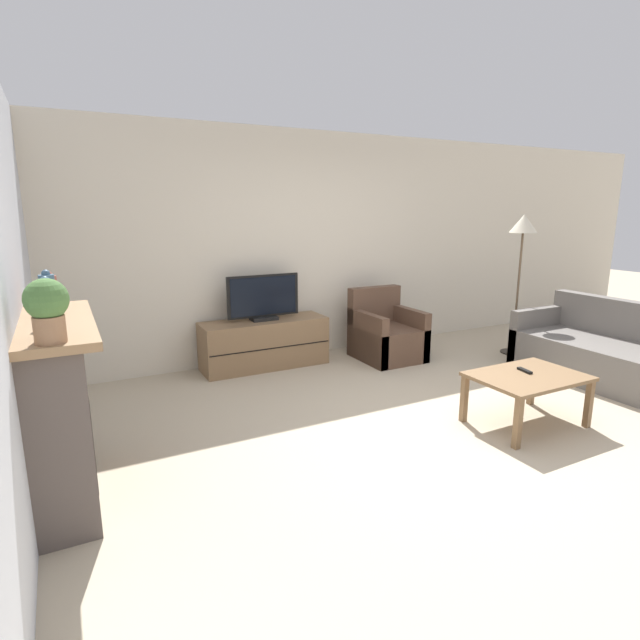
% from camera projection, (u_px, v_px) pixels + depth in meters
% --- Properties ---
extents(ground_plane, '(24.00, 24.00, 0.00)m').
position_uv_depth(ground_plane, '(438.00, 424.00, 4.27)').
color(ground_plane, tan).
extents(wall_back, '(12.00, 0.06, 2.70)m').
position_uv_depth(wall_back, '(310.00, 246.00, 6.11)').
color(wall_back, beige).
rests_on(wall_back, ground).
extents(wall_left, '(0.06, 12.00, 2.70)m').
position_uv_depth(wall_left, '(2.00, 297.00, 2.61)').
color(wall_left, silver).
rests_on(wall_left, ground).
extents(fireplace, '(0.44, 1.34, 1.14)m').
position_uv_depth(fireplace, '(59.00, 408.00, 3.12)').
color(fireplace, '#564C47').
rests_on(fireplace, ground).
extents(mantel_vase_left, '(0.09, 0.09, 0.32)m').
position_uv_depth(mantel_vase_left, '(48.00, 308.00, 2.62)').
color(mantel_vase_left, '#385670').
rests_on(mantel_vase_left, fireplace).
extents(mantel_vase_centre_left, '(0.08, 0.08, 0.32)m').
position_uv_depth(mantel_vase_centre_left, '(49.00, 298.00, 2.88)').
color(mantel_vase_centre_left, '#385670').
rests_on(mantel_vase_centre_left, fireplace).
extents(mantel_vase_right, '(0.10, 0.10, 0.26)m').
position_uv_depth(mantel_vase_right, '(50.00, 291.00, 3.32)').
color(mantel_vase_right, '#994C3D').
rests_on(mantel_vase_right, fireplace).
extents(mantel_clock, '(0.08, 0.11, 0.15)m').
position_uv_depth(mantel_clock, '(51.00, 305.00, 3.10)').
color(mantel_clock, brown).
rests_on(mantel_clock, fireplace).
extents(potted_plant, '(0.21, 0.21, 0.33)m').
position_uv_depth(potted_plant, '(47.00, 307.00, 2.47)').
color(potted_plant, '#936B4C').
rests_on(potted_plant, fireplace).
extents(tv_stand, '(1.45, 0.47, 0.55)m').
position_uv_depth(tv_stand, '(265.00, 343.00, 5.75)').
color(tv_stand, brown).
rests_on(tv_stand, ground).
extents(tv, '(0.85, 0.18, 0.52)m').
position_uv_depth(tv, '(263.00, 299.00, 5.63)').
color(tv, black).
rests_on(tv, tv_stand).
extents(armchair, '(0.70, 0.76, 0.85)m').
position_uv_depth(armchair, '(386.00, 336.00, 6.08)').
color(armchair, brown).
rests_on(armchair, ground).
extents(coffee_table, '(0.92, 0.65, 0.44)m').
position_uv_depth(coffee_table, '(527.00, 381.00, 4.18)').
color(coffee_table, brown).
rests_on(coffee_table, ground).
extents(remote, '(0.06, 0.15, 0.02)m').
position_uv_depth(remote, '(525.00, 370.00, 4.25)').
color(remote, black).
rests_on(remote, coffee_table).
extents(couch, '(0.90, 2.12, 0.83)m').
position_uv_depth(couch, '(623.00, 359.00, 5.16)').
color(couch, '#66605B').
rests_on(couch, ground).
extents(floor_lamp, '(0.33, 0.33, 1.73)m').
position_uv_depth(floor_lamp, '(523.00, 234.00, 6.03)').
color(floor_lamp, black).
rests_on(floor_lamp, ground).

